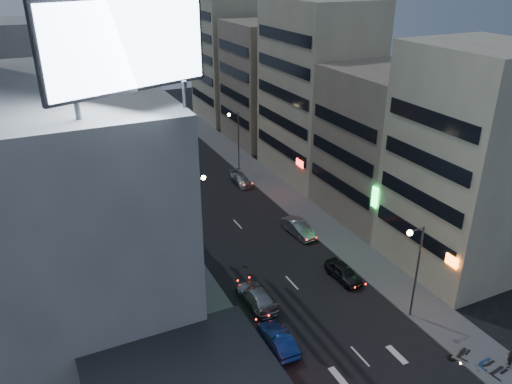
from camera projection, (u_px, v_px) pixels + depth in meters
sidewalk_left at (155, 223)px, 53.91m from camera, size 4.00×120.00×0.12m
sidewalk_right at (285, 196)px, 60.15m from camera, size 4.00×120.00×0.12m
white_building at (65, 200)px, 38.45m from camera, size 14.00×24.00×18.00m
shophouse_near at (468, 164)px, 42.72m from camera, size 10.00×11.00×20.00m
shophouse_mid at (385, 145)px, 53.19m from camera, size 11.00×12.00×16.00m
shophouse_far at (317, 91)px, 62.39m from camera, size 10.00×14.00×22.00m
far_left_a at (53, 108)px, 59.12m from camera, size 11.00×10.00×20.00m
far_left_b at (43, 103)px, 70.63m from camera, size 12.00×10.00×15.00m
far_right_a at (267, 83)px, 75.73m from camera, size 11.00×12.00×18.00m
far_right_b at (234, 49)px, 86.15m from camera, size 12.00×12.00×24.00m
billboard at (128, 46)px, 26.49m from camera, size 9.52×3.75×6.20m
street_lamp_right_near at (415, 260)px, 37.43m from camera, size 1.60×0.44×8.02m
street_lamp_left at (195, 205)px, 45.94m from camera, size 1.60×0.44×8.02m
street_lamp_right_far at (236, 133)px, 65.31m from camera, size 1.60×0.44×8.02m
parked_car_right_near at (343, 272)px, 44.20m from camera, size 1.83×4.22×1.42m
parked_car_right_mid at (298, 228)px, 51.49m from camera, size 1.98×4.68×1.50m
parked_car_left at (162, 193)px, 59.20m from camera, size 2.64×5.47×1.50m
parked_car_right_far at (241, 179)px, 63.31m from camera, size 1.84×4.43×1.28m
road_car_blue at (278, 339)px, 36.32m from camera, size 1.69×4.45×1.45m
road_car_silver at (256, 296)px, 40.97m from camera, size 2.12×5.04×1.45m
person at (511, 356)px, 34.31m from camera, size 0.80×0.80×1.87m
scooter_black_a at (503, 359)px, 34.50m from camera, size 0.94×2.13×1.26m
scooter_silver_a at (488, 354)px, 34.97m from camera, size 0.96×1.96×1.15m
scooter_blue at (490, 351)px, 35.24m from camera, size 0.79×2.01×1.20m
scooter_black_b at (465, 341)px, 36.16m from camera, size 1.30×2.02×1.17m
scooter_silver_b at (460, 340)px, 36.17m from camera, size 1.46×2.16×1.26m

